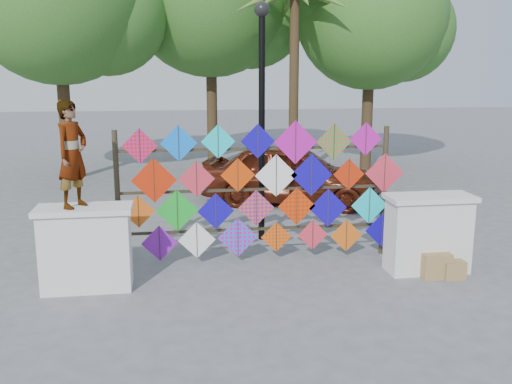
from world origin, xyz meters
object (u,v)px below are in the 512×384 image
vendor_woman (72,154)px  lamppost (262,101)px  sedan (291,174)px  kite_rack (261,191)px

vendor_woman → lamppost: 3.86m
lamppost → sedan: bearing=67.7°
kite_rack → sedan: bearing=71.4°
vendor_woman → lamppost: (3.11, 2.20, 0.63)m
kite_rack → vendor_woman: vendor_woman is taller
kite_rack → sedan: 4.49m
kite_rack → lamppost: size_ratio=1.11×
kite_rack → sedan: (1.42, 4.23, -0.48)m
sedan → lamppost: bearing=178.3°
kite_rack → sedan: kite_rack is taller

